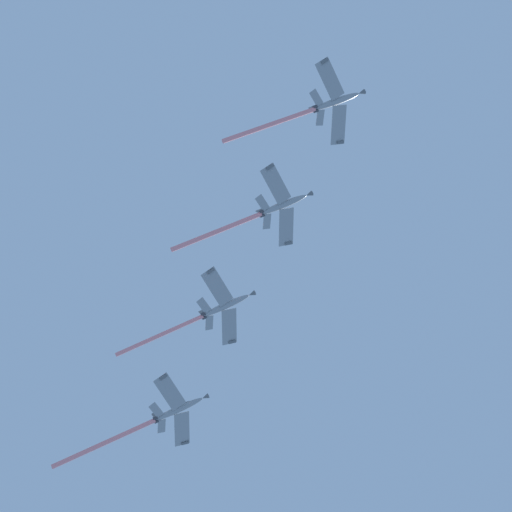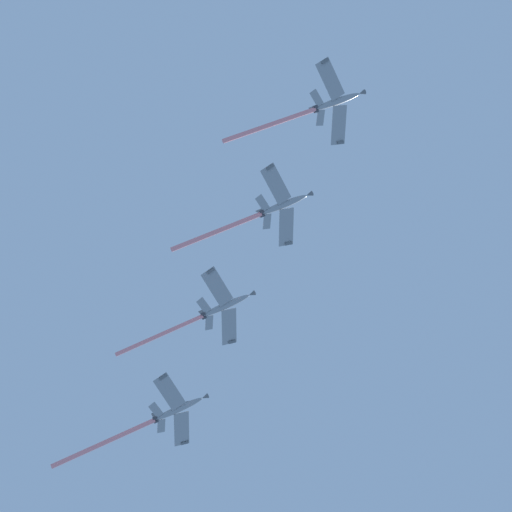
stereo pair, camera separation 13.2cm
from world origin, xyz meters
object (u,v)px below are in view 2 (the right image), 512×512
(jet_lead, at_px, (315,109))
(jet_third, at_px, (209,313))
(jet_second, at_px, (262,213))
(jet_fourth, at_px, (153,421))

(jet_lead, distance_m, jet_third, 51.74)
(jet_second, distance_m, jet_third, 25.61)
(jet_second, bearing_deg, jet_fourth, -123.24)
(jet_lead, bearing_deg, jet_second, -123.56)
(jet_third, bearing_deg, jet_fourth, -123.30)
(jet_third, xyz_separation_m, jet_fourth, (-14.44, -21.98, -8.94))
(jet_lead, height_order, jet_third, jet_lead)
(jet_lead, bearing_deg, jet_third, -123.36)
(jet_second, relative_size, jet_third, 1.03)
(jet_second, height_order, jet_fourth, jet_second)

